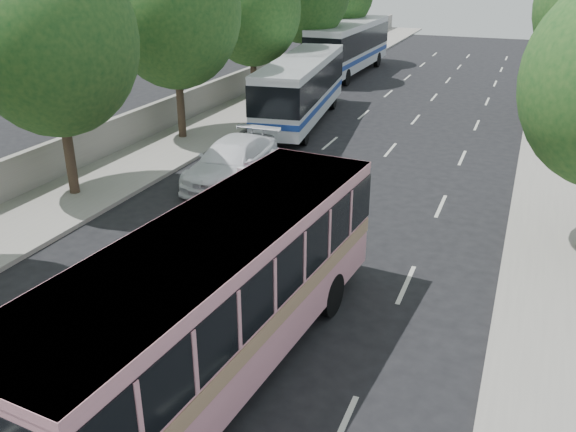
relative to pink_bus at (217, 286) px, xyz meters
The scene contains 13 objects.
ground 2.73m from the pink_bus, 137.68° to the left, with size 120.00×120.00×0.00m, color black.
sidewalk_left 23.43m from the pink_bus, 114.83° to the left, with size 4.00×90.00×0.15m, color #9E998E.
sidewalk_right 22.47m from the pink_bus, 71.23° to the left, with size 4.00×90.00×0.12m, color #9E998E.
low_wall 24.18m from the pink_bus, 118.70° to the left, with size 0.30×90.00×1.50m, color #9E998E.
tree_left_b 12.62m from the pink_bus, 143.76° to the left, with size 5.70×5.70×8.88m.
tree_left_c 18.53m from the pink_bus, 123.27° to the left, with size 6.00×6.00×9.35m.
tree_left_d 25.37m from the pink_bus, 113.01° to the left, with size 5.52×5.52×8.60m.
pink_bus is the anchor object (origin of this frame).
pink_taxi 8.96m from the pink_bus, 111.88° to the left, with size 1.64×4.08×1.39m, color #D11253.
white_pickup 12.03m from the pink_bus, 115.37° to the left, with size 2.27×5.59×1.62m, color white.
tour_coach_front 21.03m from the pink_bus, 106.01° to the left, with size 3.91×11.45×3.36m.
tour_coach_rear 35.76m from the pink_bus, 102.27° to the left, with size 2.80×12.41×3.71m.
taxi_roof_sign 8.87m from the pink_bus, 111.88° to the left, with size 0.55×0.18×0.18m, color silver.
Camera 1 is at (6.57, -10.55, 8.21)m, focal length 38.00 mm.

